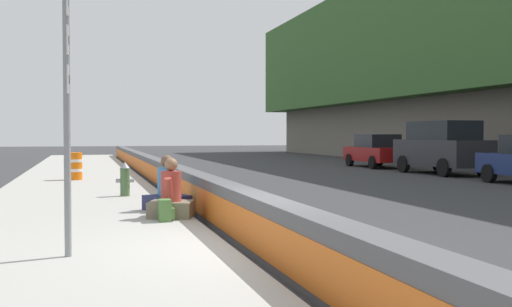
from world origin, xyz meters
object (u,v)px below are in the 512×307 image
object	(u,v)px
seated_person_foreground	(171,199)
route_sign_post	(67,96)
seated_person_middle	(167,193)
parked_car_fourth	(442,147)
backpack	(165,211)
fire_hydrant	(125,179)
construction_barrel	(75,166)
parked_car_midline	(377,151)

from	to	relation	value
seated_person_foreground	route_sign_post	bearing A→B (deg)	152.35
seated_person_middle	parked_car_fourth	world-z (taller)	parked_car_fourth
seated_person_foreground	parked_car_fourth	xyz separation A→B (m)	(11.59, -13.19, 0.69)
backpack	seated_person_foreground	bearing A→B (deg)	-19.07
fire_hydrant	backpack	xyz separation A→B (m)	(-4.87, -0.42, -0.25)
seated_person_middle	parked_car_fourth	size ratio (longest dim) A/B	0.24
route_sign_post	parked_car_fourth	size ratio (longest dim) A/B	0.74
route_sign_post	backpack	xyz separation A→B (m)	(2.94, -1.63, -1.90)
fire_hydrant	seated_person_middle	distance (m)	3.28
seated_person_foreground	parked_car_fourth	size ratio (longest dim) A/B	0.23
fire_hydrant	seated_person_middle	world-z (taller)	seated_person_middle
fire_hydrant	backpack	bearing A→B (deg)	-175.02
seated_person_middle	construction_barrel	bearing A→B (deg)	12.02
seated_person_foreground	backpack	xyz separation A→B (m)	(-0.51, 0.18, -0.16)
construction_barrel	backpack	bearing A→B (deg)	-170.96
fire_hydrant	parked_car_midline	size ratio (longest dim) A/B	0.19
route_sign_post	construction_barrel	size ratio (longest dim) A/B	3.79
seated_person_middle	backpack	world-z (taller)	seated_person_middle
seated_person_middle	parked_car_midline	xyz separation A→B (m)	(16.14, -12.89, 0.36)
fire_hydrant	parked_car_midline	bearing A→B (deg)	-46.36
parked_car_fourth	parked_car_midline	size ratio (longest dim) A/B	1.08
fire_hydrant	seated_person_foreground	xyz separation A→B (m)	(-4.36, -0.60, -0.09)
seated_person_foreground	parked_car_fourth	bearing A→B (deg)	-48.68
fire_hydrant	seated_person_foreground	distance (m)	4.40
route_sign_post	seated_person_middle	bearing A→B (deg)	-22.17
route_sign_post	parked_car_midline	size ratio (longest dim) A/B	0.80
seated_person_foreground	backpack	size ratio (longest dim) A/B	2.86
route_sign_post	parked_car_midline	xyz separation A→B (m)	(20.74, -14.76, -1.37)
route_sign_post	seated_person_middle	xyz separation A→B (m)	(4.60, -1.87, -1.73)
seated_person_middle	parked_car_midline	bearing A→B (deg)	-38.61
route_sign_post	backpack	bearing A→B (deg)	-29.01
backpack	parked_car_fourth	size ratio (longest dim) A/B	0.08
parked_car_midline	backpack	bearing A→B (deg)	143.58
seated_person_foreground	seated_person_middle	size ratio (longest dim) A/B	0.99
route_sign_post	construction_barrel	bearing A→B (deg)	0.54
fire_hydrant	parked_car_midline	xyz separation A→B (m)	(12.93, -13.56, 0.27)
backpack	construction_barrel	distance (m)	11.21
seated_person_foreground	backpack	world-z (taller)	seated_person_foreground
fire_hydrant	construction_barrel	world-z (taller)	construction_barrel
seated_person_middle	parked_car_fourth	bearing A→B (deg)	-51.48
seated_person_foreground	parked_car_fourth	world-z (taller)	parked_car_fourth
seated_person_middle	backpack	distance (m)	1.68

